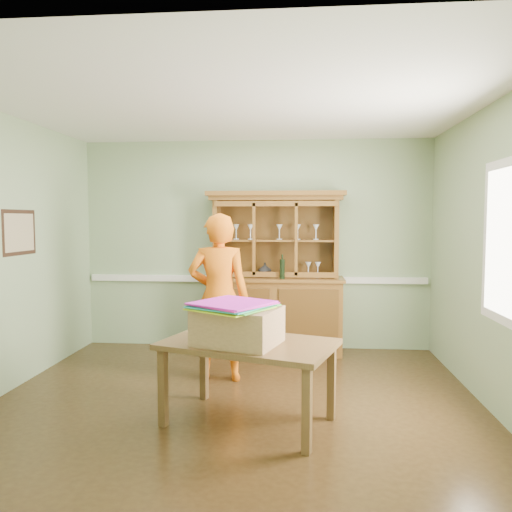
# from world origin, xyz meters

# --- Properties ---
(floor) EXTENTS (4.50, 4.50, 0.00)m
(floor) POSITION_xyz_m (0.00, 0.00, 0.00)
(floor) COLOR #442F16
(floor) RESTS_ON ground
(ceiling) EXTENTS (4.50, 4.50, 0.00)m
(ceiling) POSITION_xyz_m (0.00, 0.00, 2.70)
(ceiling) COLOR white
(ceiling) RESTS_ON wall_back
(wall_back) EXTENTS (4.50, 0.00, 4.50)m
(wall_back) POSITION_xyz_m (0.00, 2.00, 1.35)
(wall_back) COLOR #8DA87E
(wall_back) RESTS_ON floor
(wall_left) EXTENTS (0.00, 4.00, 4.00)m
(wall_left) POSITION_xyz_m (-2.25, 0.00, 1.35)
(wall_left) COLOR #8DA87E
(wall_left) RESTS_ON floor
(wall_right) EXTENTS (0.00, 4.00, 4.00)m
(wall_right) POSITION_xyz_m (2.25, 0.00, 1.35)
(wall_right) COLOR #8DA87E
(wall_right) RESTS_ON floor
(wall_front) EXTENTS (4.50, 0.00, 4.50)m
(wall_front) POSITION_xyz_m (0.00, -2.00, 1.35)
(wall_front) COLOR #8DA87E
(wall_front) RESTS_ON floor
(chair_rail) EXTENTS (4.41, 0.05, 0.08)m
(chair_rail) POSITION_xyz_m (0.00, 1.98, 0.90)
(chair_rail) COLOR white
(chair_rail) RESTS_ON wall_back
(framed_map) EXTENTS (0.03, 0.60, 0.46)m
(framed_map) POSITION_xyz_m (-2.23, 0.30, 1.55)
(framed_map) COLOR black
(framed_map) RESTS_ON wall_left
(window_panel) EXTENTS (0.03, 0.96, 1.36)m
(window_panel) POSITION_xyz_m (2.23, -0.30, 1.50)
(window_panel) COLOR white
(window_panel) RESTS_ON wall_right
(china_hutch) EXTENTS (1.73, 0.57, 2.03)m
(china_hutch) POSITION_xyz_m (0.27, 1.77, 0.72)
(china_hutch) COLOR brown
(china_hutch) RESTS_ON floor
(dining_table) EXTENTS (1.56, 1.21, 0.68)m
(dining_table) POSITION_xyz_m (0.17, -0.49, 0.60)
(dining_table) COLOR brown
(dining_table) RESTS_ON floor
(cardboard_box) EXTENTS (0.75, 0.67, 0.29)m
(cardboard_box) POSITION_xyz_m (0.09, -0.57, 0.83)
(cardboard_box) COLOR tan
(cardboard_box) RESTS_ON dining_table
(kite_stack) EXTENTS (0.73, 0.73, 0.05)m
(kite_stack) POSITION_xyz_m (0.06, -0.60, 1.00)
(kite_stack) COLOR #C7DC1B
(kite_stack) RESTS_ON cardboard_box
(person) EXTENTS (0.67, 0.48, 1.74)m
(person) POSITION_xyz_m (-0.26, 0.61, 0.87)
(person) COLOR orange
(person) RESTS_ON floor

